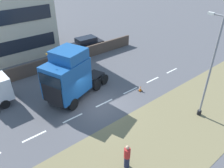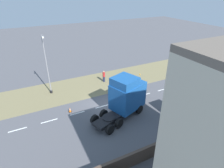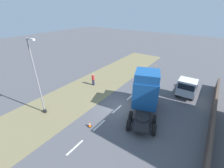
% 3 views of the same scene
% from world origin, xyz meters
% --- Properties ---
extents(ground_plane, '(120.00, 120.00, 0.00)m').
position_xyz_m(ground_plane, '(0.00, 0.00, 0.00)').
color(ground_plane, '#515156').
rests_on(ground_plane, ground).
extents(grass_verge, '(7.00, 44.00, 0.01)m').
position_xyz_m(grass_verge, '(-6.00, 0.00, 0.01)').
color(grass_verge, olive).
rests_on(grass_verge, ground).
extents(lane_markings, '(0.16, 21.00, 0.00)m').
position_xyz_m(lane_markings, '(0.00, -0.70, 0.00)').
color(lane_markings, white).
rests_on(lane_markings, ground).
extents(boundary_wall, '(0.25, 24.00, 1.43)m').
position_xyz_m(boundary_wall, '(9.00, 0.00, 0.71)').
color(boundary_wall, '#4C3D33').
rests_on(boundary_wall, ground).
extents(lorry_cab, '(4.57, 6.97, 4.81)m').
position_xyz_m(lorry_cab, '(2.44, 1.19, 2.34)').
color(lorry_cab, black).
rests_on(lorry_cab, ground).
extents(flatbed_truck, '(2.24, 5.26, 2.53)m').
position_xyz_m(flatbed_truck, '(5.76, 6.69, 1.33)').
color(flatbed_truck, silver).
rests_on(flatbed_truck, ground).
extents(lamp_post, '(1.29, 0.33, 8.07)m').
position_xyz_m(lamp_post, '(-6.13, -5.71, 3.74)').
color(lamp_post, black).
rests_on(lamp_post, ground).
extents(pedestrian, '(0.39, 0.39, 1.81)m').
position_xyz_m(pedestrian, '(-6.15, 2.32, 0.89)').
color(pedestrian, '#1E233D').
rests_on(pedestrian, ground).
extents(traffic_cone_lead, '(0.36, 0.36, 0.58)m').
position_xyz_m(traffic_cone_lead, '(-0.65, -4.57, 0.28)').
color(traffic_cone_lead, black).
rests_on(traffic_cone_lead, ground).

